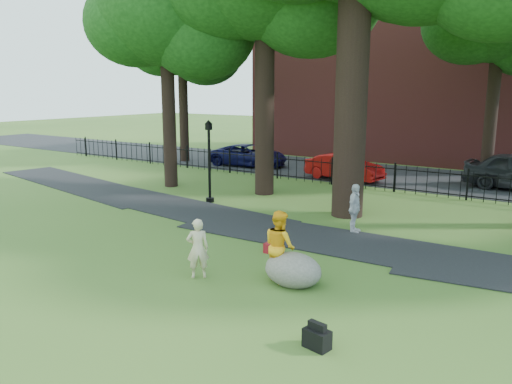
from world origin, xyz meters
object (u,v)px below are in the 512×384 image
Objects in this scene: boulder at (293,268)px; red_sedan at (344,167)px; woman at (198,248)px; lamppost at (209,162)px; man at (280,246)px.

boulder is 0.35× the size of red_sedan.
woman reaches higher than boulder.
lamppost is at bearing 169.36° from red_sedan.
woman is 14.26m from red_sedan.
man is at bearing -155.29° from red_sedan.
woman is 2.30m from boulder.
woman is at bearing 57.31° from man.
lamppost is (-7.00, 5.56, 1.19)m from boulder.
woman is 1.06× the size of boulder.
red_sedan is at bearing -124.02° from woman.
man is (1.69, 0.96, 0.12)m from woman.
red_sedan is (2.37, 7.56, -0.95)m from lamppost.
woman is 1.95m from man.
boulder is 0.42× the size of lamppost.
lamppost reaches higher than man.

